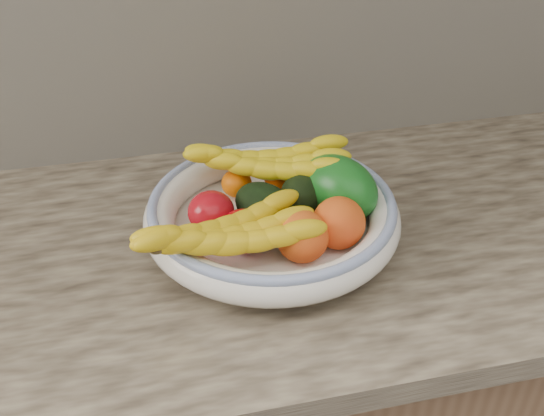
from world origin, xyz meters
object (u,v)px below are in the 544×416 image
Objects in this scene: banana_bunch_front at (228,238)px; green_mango at (338,188)px; fruit_bowl at (272,214)px; banana_bunch_back at (267,167)px.

green_mango is at bearing 16.12° from banana_bunch_front.
banana_bunch_back is at bearing 83.12° from fruit_bowl.
fruit_bowl is at bearing -82.71° from banana_bunch_back.
fruit_bowl is 2.80× the size of green_mango.
green_mango reaches higher than banana_bunch_front.
banana_bunch_back is 0.19m from banana_bunch_front.
banana_bunch_back is at bearing 49.81° from banana_bunch_front.
banana_bunch_back is (-0.10, 0.07, 0.01)m from green_mango.
fruit_bowl is at bearing 36.15° from banana_bunch_front.
fruit_bowl is 0.13m from banana_bunch_front.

